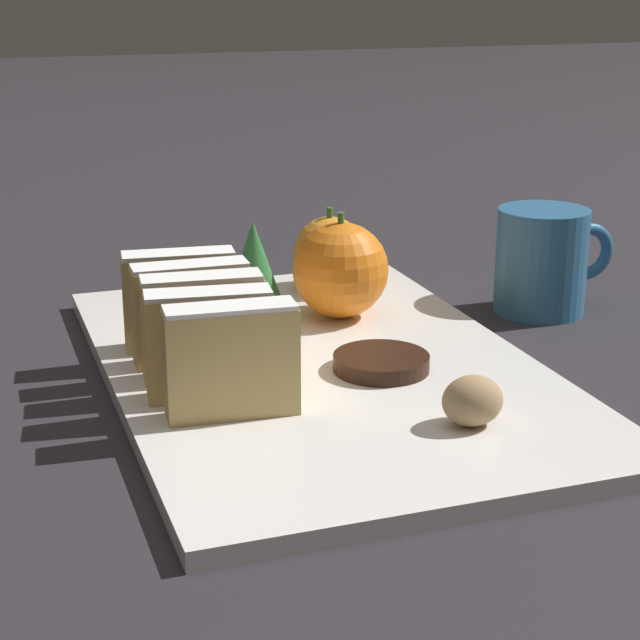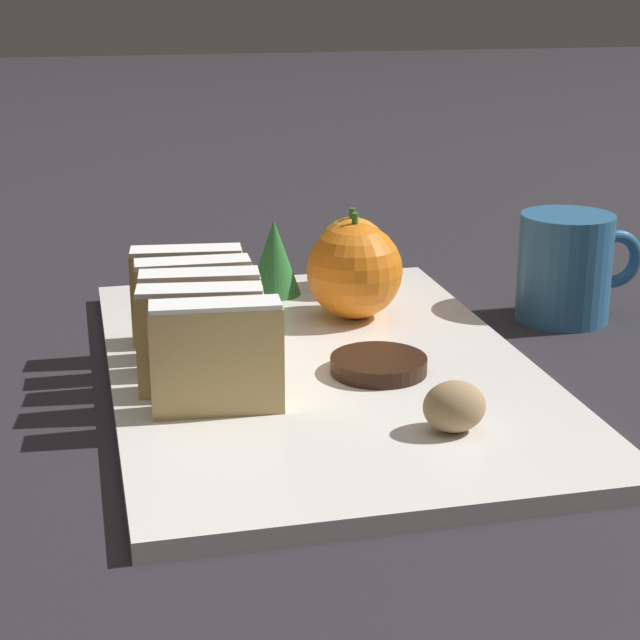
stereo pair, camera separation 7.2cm
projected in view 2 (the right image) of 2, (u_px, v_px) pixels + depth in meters
ground_plane at (320, 378)px, 0.74m from camera, size 6.00×6.00×0.00m
serving_platter at (320, 370)px, 0.73m from camera, size 0.28×0.44×0.01m
stollen_slice_front at (217, 357)px, 0.64m from camera, size 0.08×0.03×0.07m
stollen_slice_second at (201, 340)px, 0.67m from camera, size 0.08×0.03×0.07m
stollen_slice_third at (201, 323)px, 0.70m from camera, size 0.08×0.03×0.07m
stollen_slice_fourth at (194, 309)px, 0.73m from camera, size 0.08×0.03×0.07m
stollen_slice_fifth at (188, 295)px, 0.76m from camera, size 0.08×0.03×0.07m
orange_near at (352, 253)px, 0.89m from camera, size 0.06×0.06×0.07m
orange_far at (354, 271)px, 0.82m from camera, size 0.07×0.07×0.08m
walnut at (454, 406)px, 0.62m from camera, size 0.04×0.03×0.03m
chocolate_cookie at (379, 365)px, 0.71m from camera, size 0.06×0.06×0.01m
evergreen_sprig at (278, 257)px, 0.88m from camera, size 0.04×0.04×0.06m
coffee_mug at (567, 267)px, 0.85m from camera, size 0.10×0.07×0.09m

